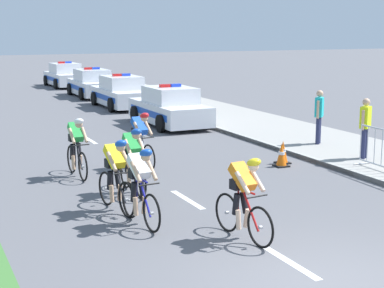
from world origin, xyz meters
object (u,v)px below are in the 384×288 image
(cyclist_sixth, at_px, (77,146))
(police_car_third, at_px, (92,84))
(police_car_nearest, at_px, (169,108))
(cyclist_third, at_px, (116,174))
(cyclist_second, at_px, (140,185))
(cyclist_lead, at_px, (244,197))
(police_car_second, at_px, (121,93))
(police_car_furthest, at_px, (65,76))
(traffic_cone_near, at_px, (283,152))
(spectator_middle, at_px, (319,113))
(traffic_cone_mid, at_px, (281,155))
(cyclist_fifth, at_px, (140,139))
(spectator_closest, at_px, (365,124))
(cyclist_fourth, at_px, (133,159))

(cyclist_sixth, distance_m, police_car_third, 18.44)
(police_car_nearest, bearing_deg, cyclist_third, -118.02)
(cyclist_third, bearing_deg, cyclist_second, -82.32)
(cyclist_lead, distance_m, police_car_second, 18.80)
(police_car_second, bearing_deg, police_car_furthest, 90.00)
(police_car_second, bearing_deg, cyclist_third, -108.46)
(traffic_cone_near, height_order, spectator_middle, spectator_middle)
(police_car_nearest, relative_size, police_car_furthest, 0.99)
(police_car_third, height_order, traffic_cone_mid, police_car_third)
(cyclist_lead, bearing_deg, cyclist_fifth, 87.44)
(cyclist_second, height_order, traffic_cone_near, cyclist_second)
(spectator_middle, bearing_deg, police_car_nearest, 112.85)
(cyclist_third, relative_size, cyclist_sixth, 1.00)
(cyclist_sixth, bearing_deg, police_car_nearest, 51.80)
(cyclist_lead, xyz_separation_m, cyclist_sixth, (-1.51, 5.80, 0.00))
(spectator_closest, bearing_deg, cyclist_lead, -145.89)
(cyclist_fifth, distance_m, police_car_nearest, 7.33)
(police_car_furthest, xyz_separation_m, spectator_middle, (2.53, -23.29, 0.40))
(cyclist_second, relative_size, cyclist_fourth, 1.00)
(cyclist_third, height_order, spectator_middle, spectator_middle)
(traffic_cone_near, bearing_deg, spectator_closest, -21.57)
(police_car_furthest, distance_m, traffic_cone_mid, 25.11)
(cyclist_fourth, relative_size, traffic_cone_near, 2.69)
(cyclist_second, height_order, cyclist_fifth, same)
(cyclist_lead, height_order, cyclist_fifth, same)
(cyclist_fifth, xyz_separation_m, traffic_cone_near, (3.76, -1.09, -0.48))
(police_car_second, height_order, spectator_middle, spectator_middle)
(spectator_closest, height_order, spectator_middle, same)
(cyclist_lead, bearing_deg, spectator_middle, 45.89)
(police_car_nearest, relative_size, traffic_cone_mid, 6.89)
(cyclist_fifth, height_order, police_car_nearest, police_car_nearest)
(cyclist_third, height_order, traffic_cone_mid, cyclist_third)
(cyclist_sixth, distance_m, traffic_cone_near, 5.62)
(cyclist_sixth, height_order, traffic_cone_near, cyclist_sixth)
(cyclist_lead, relative_size, cyclist_fifth, 1.00)
(police_car_second, xyz_separation_m, traffic_cone_near, (0.26, -13.43, -0.37))
(spectator_closest, xyz_separation_m, spectator_middle, (0.17, 2.35, 0.00))
(cyclist_lead, height_order, spectator_middle, spectator_middle)
(cyclist_third, height_order, spectator_closest, spectator_closest)
(traffic_cone_near, height_order, traffic_cone_mid, same)
(traffic_cone_mid, xyz_separation_m, spectator_middle, (2.52, 1.82, 0.77))
(police_car_furthest, bearing_deg, police_car_second, -90.00)
(cyclist_lead, relative_size, spectator_middle, 1.03)
(police_car_furthest, xyz_separation_m, traffic_cone_near, (0.26, -24.80, -0.37))
(cyclist_fourth, relative_size, spectator_middle, 1.03)
(police_car_nearest, bearing_deg, traffic_cone_mid, -89.87)
(cyclist_third, bearing_deg, traffic_cone_mid, 21.61)
(cyclist_lead, bearing_deg, police_car_nearest, 73.23)
(cyclist_fourth, xyz_separation_m, cyclist_sixth, (-0.76, 2.04, 0.00))
(cyclist_lead, xyz_separation_m, police_car_furthest, (3.77, 29.79, -0.11))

